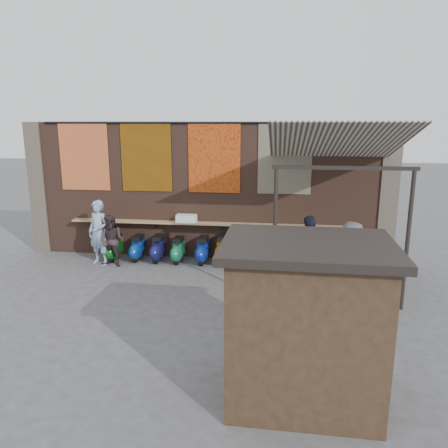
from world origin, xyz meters
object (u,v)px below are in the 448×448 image
scooter_stool_1 (138,248)px  diner_right (112,241)px  scooter_stool_2 (158,249)px  market_stall (305,327)px  scooter_stool_0 (115,248)px  shopper_tan (321,264)px  scooter_stool_5 (223,250)px  scooter_stool_7 (267,252)px  shopper_grey (350,260)px  shelf_box (187,219)px  scooter_stool_6 (247,251)px  shopper_navy (309,254)px  diner_left (99,233)px  scooter_stool_4 (203,250)px  scooter_stool_3 (178,250)px

scooter_stool_1 → diner_right: size_ratio=0.51×
scooter_stool_2 → market_stall: (3.90, -6.07, 0.77)m
scooter_stool_0 → shopper_tan: shopper_tan is taller
scooter_stool_5 → scooter_stool_7: (1.27, -0.06, -0.00)m
scooter_stool_5 → shopper_grey: 3.88m
shelf_box → scooter_stool_6: shelf_box is taller
diner_right → shopper_navy: size_ratio=0.79×
scooter_stool_7 → shopper_tan: size_ratio=0.54×
shopper_tan → diner_left: bearing=109.2°
scooter_stool_0 → shopper_navy: 5.83m
scooter_stool_0 → scooter_stool_2: size_ratio=0.98×
scooter_stool_0 → shopper_navy: (5.54, -1.74, 0.57)m
scooter_stool_5 → shopper_tan: shopper_tan is taller
shelf_box → scooter_stool_4: 1.05m
scooter_stool_6 → scooter_stool_3: bearing=-178.8°
scooter_stool_5 → scooter_stool_7: 1.27m
scooter_stool_4 → scooter_stool_7: size_ratio=0.94×
diner_left → market_stall: size_ratio=0.81×
scooter_stool_6 → market_stall: market_stall is taller
diner_right → shopper_navy: shopper_navy is taller
scooter_stool_2 → diner_left: bearing=-163.3°
scooter_stool_1 → diner_left: diner_left is taller
shelf_box → shopper_grey: shopper_grey is taller
scooter_stool_2 → diner_right: diner_right is taller
scooter_stool_6 → shopper_tan: size_ratio=0.55×
scooter_stool_5 → diner_right: size_ratio=0.58×
shopper_grey → market_stall: 4.25m
shopper_navy → shopper_tan: shopper_navy is taller
scooter_stool_4 → shopper_grey: (3.83, -2.00, 0.52)m
shelf_box → scooter_stool_5: size_ratio=0.69×
scooter_stool_1 → scooter_stool_5: size_ratio=0.89×
scooter_stool_1 → scooter_stool_6: 3.23m
scooter_stool_7 → diner_left: size_ratio=0.45×
shelf_box → diner_left: (-2.39, -0.76, -0.31)m
scooter_stool_0 → shopper_navy: size_ratio=0.41×
scooter_stool_3 → scooter_stool_7: size_ratio=0.89×
diner_left → scooter_stool_6: bearing=26.9°
scooter_stool_6 → diner_left: diner_left is taller
scooter_stool_5 → scooter_stool_0: bearing=-178.3°
scooter_stool_5 → diner_left: size_ratio=0.46×
scooter_stool_7 → diner_left: diner_left is taller
market_stall → scooter_stool_6: bearing=103.1°
shopper_navy → market_stall: (-0.33, -4.27, 0.21)m
scooter_stool_4 → diner_right: bearing=-166.4°
scooter_stool_2 → scooter_stool_4: (1.33, -0.02, 0.00)m
market_stall → scooter_stool_5: bearing=109.1°
shopper_tan → market_stall: (-0.60, -4.03, 0.37)m
scooter_stool_3 → scooter_stool_4: 0.72m
scooter_stool_6 → diner_left: 4.25m
scooter_stool_0 → scooter_stool_5: (3.21, 0.09, 0.04)m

